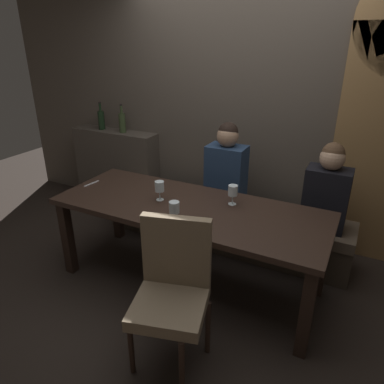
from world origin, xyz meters
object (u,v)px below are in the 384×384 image
at_px(diner_bearded, 327,189).
at_px(wine_glass_far_left, 159,187).
at_px(chair_near_side, 173,285).
at_px(fork_on_table, 91,184).
at_px(dining_table, 189,215).
at_px(wine_bottle_pale_label, 122,122).
at_px(wine_glass_center_front, 233,191).
at_px(diner_redhead, 226,168).
at_px(wine_bottle_dark_red, 101,119).
at_px(banquette_bench, 221,224).
at_px(wine_glass_near_right, 174,208).

bearing_deg(diner_bearded, wine_glass_far_left, -150.13).
distance_m(chair_near_side, fork_on_table, 1.47).
bearing_deg(dining_table, wine_bottle_pale_label, 144.04).
bearing_deg(wine_glass_center_front, chair_near_side, -92.38).
distance_m(chair_near_side, wine_bottle_pale_label, 2.47).
distance_m(diner_redhead, wine_glass_far_left, 0.76).
bearing_deg(wine_bottle_dark_red, wine_glass_far_left, -35.48).
bearing_deg(dining_table, wine_glass_center_front, 31.18).
xyz_separation_m(chair_near_side, diner_redhead, (-0.22, 1.41, 0.28)).
height_order(banquette_bench, diner_bearded, diner_bearded).
height_order(diner_bearded, wine_glass_center_front, diner_bearded).
distance_m(banquette_bench, chair_near_side, 1.48).
relative_size(dining_table, diner_bearded, 2.91).
distance_m(dining_table, wine_bottle_pale_label, 1.79).
height_order(dining_table, fork_on_table, fork_on_table).
distance_m(wine_glass_near_right, fork_on_table, 1.09).
bearing_deg(wine_glass_center_front, wine_bottle_pale_label, 153.79).
height_order(banquette_bench, wine_glass_near_right, wine_glass_near_right).
xyz_separation_m(dining_table, banquette_bench, (0.00, 0.70, -0.42)).
xyz_separation_m(diner_bearded, fork_on_table, (-1.96, -0.69, -0.06)).
relative_size(chair_near_side, wine_glass_center_front, 5.98).
xyz_separation_m(banquette_bench, diner_bearded, (0.95, -0.02, 0.58)).
bearing_deg(wine_bottle_dark_red, banquette_bench, -10.74).
xyz_separation_m(dining_table, diner_bearded, (0.95, 0.68, 0.15)).
xyz_separation_m(wine_glass_far_left, wine_glass_near_right, (0.30, -0.28, -0.00)).
distance_m(dining_table, wine_bottle_dark_red, 2.05).
bearing_deg(wine_bottle_pale_label, chair_near_side, -46.28).
distance_m(wine_bottle_pale_label, wine_glass_far_left, 1.56).
distance_m(diner_bearded, fork_on_table, 2.08).
bearing_deg(wine_glass_center_front, fork_on_table, -171.95).
bearing_deg(wine_glass_near_right, diner_bearded, 46.96).
bearing_deg(chair_near_side, dining_table, 109.86).
bearing_deg(chair_near_side, wine_glass_far_left, 126.47).
bearing_deg(wine_glass_near_right, diner_redhead, 89.73).
xyz_separation_m(diner_bearded, wine_bottle_dark_red, (-2.67, 0.34, 0.26)).
relative_size(diner_bearded, wine_bottle_pale_label, 2.32).
distance_m(wine_bottle_dark_red, wine_glass_center_front, 2.20).
relative_size(chair_near_side, wine_bottle_pale_label, 3.01).
relative_size(diner_bearded, wine_bottle_dark_red, 2.32).
height_order(dining_table, wine_bottle_dark_red, wine_bottle_dark_red).
relative_size(wine_bottle_dark_red, wine_glass_center_front, 1.99).
bearing_deg(wine_bottle_pale_label, wine_glass_near_right, -42.38).
relative_size(diner_bearded, fork_on_table, 4.45).
distance_m(diner_bearded, wine_glass_near_right, 1.34).
bearing_deg(banquette_bench, fork_on_table, -145.09).
relative_size(wine_glass_center_front, wine_glass_near_right, 1.00).
relative_size(wine_glass_far_left, wine_glass_center_front, 1.00).
bearing_deg(wine_glass_far_left, diner_redhead, 66.49).
xyz_separation_m(wine_glass_near_right, fork_on_table, (-1.04, 0.29, -0.11)).
distance_m(diner_bearded, wine_bottle_pale_label, 2.40).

